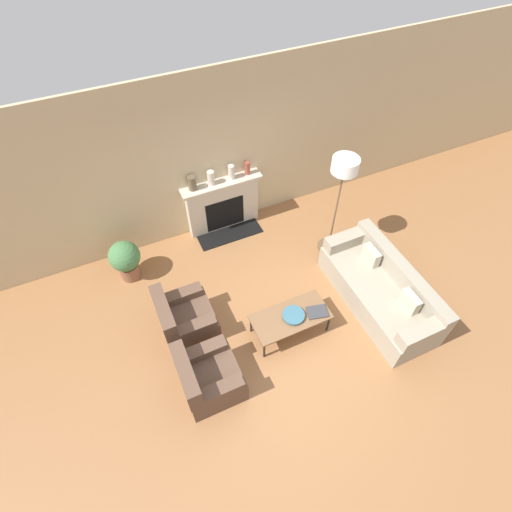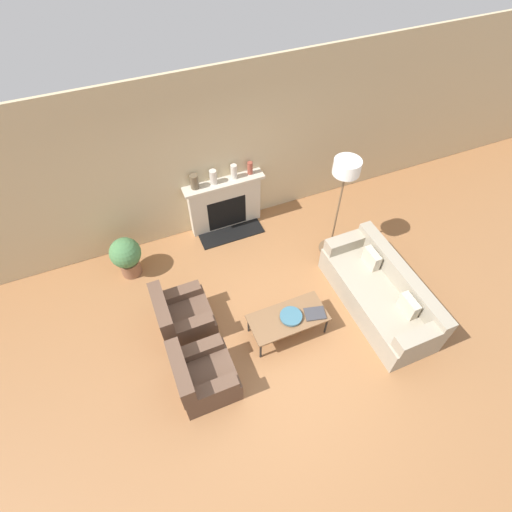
% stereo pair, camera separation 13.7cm
% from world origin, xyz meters
% --- Properties ---
extents(ground_plane, '(18.00, 18.00, 0.00)m').
position_xyz_m(ground_plane, '(0.00, 0.00, 0.00)').
color(ground_plane, '#99663D').
extents(wall_back, '(18.00, 0.06, 2.90)m').
position_xyz_m(wall_back, '(0.00, 2.77, 1.45)').
color(wall_back, '#C6B289').
rests_on(wall_back, ground_plane).
extents(fireplace, '(1.41, 0.59, 1.03)m').
position_xyz_m(fireplace, '(0.05, 2.62, 0.50)').
color(fireplace, beige).
rests_on(fireplace, ground_plane).
extents(couch, '(0.86, 2.09, 0.76)m').
position_xyz_m(couch, '(1.62, 0.03, 0.30)').
color(couch, '#9E937F').
rests_on(couch, ground_plane).
extents(armchair_near, '(0.76, 0.77, 0.82)m').
position_xyz_m(armchair_near, '(-1.29, -0.18, 0.30)').
color(armchair_near, brown).
rests_on(armchair_near, ground_plane).
extents(armchair_far, '(0.76, 0.77, 0.82)m').
position_xyz_m(armchair_far, '(-1.29, 0.79, 0.30)').
color(armchair_far, brown).
rests_on(armchair_far, ground_plane).
extents(coffee_table, '(1.13, 0.54, 0.40)m').
position_xyz_m(coffee_table, '(0.11, 0.14, 0.37)').
color(coffee_table, brown).
rests_on(coffee_table, ground_plane).
extents(bowl, '(0.32, 0.32, 0.05)m').
position_xyz_m(bowl, '(0.14, 0.12, 0.43)').
color(bowl, '#38667A').
rests_on(bowl, coffee_table).
extents(book, '(0.34, 0.28, 0.02)m').
position_xyz_m(book, '(0.49, 0.04, 0.41)').
color(book, '#38383D').
rests_on(book, coffee_table).
extents(floor_lamp, '(0.41, 0.41, 1.89)m').
position_xyz_m(floor_lamp, '(1.53, 1.34, 1.56)').
color(floor_lamp, brown).
rests_on(floor_lamp, ground_plane).
extents(mantel_vase_left, '(0.14, 0.14, 0.25)m').
position_xyz_m(mantel_vase_left, '(-0.44, 2.64, 1.15)').
color(mantel_vase_left, brown).
rests_on(mantel_vase_left, fireplace).
extents(mantel_vase_center_left, '(0.12, 0.12, 0.25)m').
position_xyz_m(mantel_vase_center_left, '(-0.11, 2.64, 1.15)').
color(mantel_vase_center_left, beige).
rests_on(mantel_vase_center_left, fireplace).
extents(mantel_vase_center_right, '(0.11, 0.11, 0.25)m').
position_xyz_m(mantel_vase_center_right, '(0.25, 2.64, 1.16)').
color(mantel_vase_center_right, beige).
rests_on(mantel_vase_center_right, fireplace).
extents(mantel_vase_right, '(0.09, 0.09, 0.23)m').
position_xyz_m(mantel_vase_right, '(0.54, 2.64, 1.14)').
color(mantel_vase_right, brown).
rests_on(mantel_vase_right, fireplace).
extents(potted_plant, '(0.50, 0.50, 0.75)m').
position_xyz_m(potted_plant, '(-1.81, 2.16, 0.43)').
color(potted_plant, brown).
rests_on(potted_plant, ground_plane).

